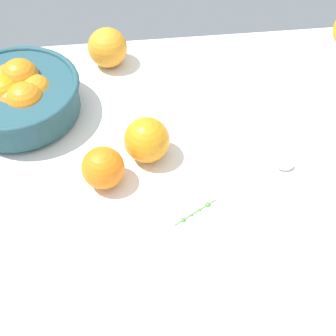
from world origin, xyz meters
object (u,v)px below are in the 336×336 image
at_px(loose_orange_0, 107,48).
at_px(loose_orange_3, 147,140).
at_px(fruit_bowl, 18,96).
at_px(spoon, 305,165).
at_px(loose_orange_2, 103,168).

bearing_deg(loose_orange_0, loose_orange_3, -77.76).
xyz_separation_m(fruit_bowl, loose_orange_3, (0.24, -0.14, -0.00)).
distance_m(fruit_bowl, loose_orange_0, 0.23).
relative_size(fruit_bowl, loose_orange_3, 2.97).
bearing_deg(spoon, fruit_bowl, 158.95).
bearing_deg(loose_orange_2, spoon, -0.87).
relative_size(loose_orange_0, spoon, 0.54).
distance_m(loose_orange_0, spoon, 0.48).
height_order(fruit_bowl, spoon, fruit_bowl).
distance_m(loose_orange_0, loose_orange_3, 0.29).
relative_size(loose_orange_3, spoon, 0.53).
bearing_deg(fruit_bowl, loose_orange_0, 38.55).
xyz_separation_m(fruit_bowl, loose_orange_0, (0.18, 0.14, -0.00)).
xyz_separation_m(loose_orange_0, loose_orange_3, (0.06, -0.28, -0.00)).
relative_size(loose_orange_0, loose_orange_2, 1.14).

